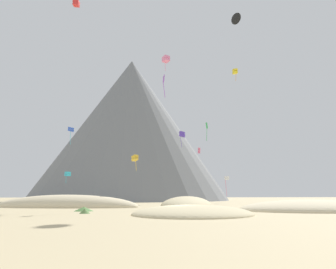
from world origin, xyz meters
TOP-DOWN VIEW (x-y plane):
  - ground_plane at (0.00, 0.00)m, footprint 400.00×400.00m
  - dune_foreground_left at (-15.48, 22.82)m, footprint 25.48×12.85m
  - dune_foreground_right at (4.99, 24.07)m, footprint 14.05×24.21m
  - dune_midground at (18.88, 7.28)m, footprint 20.83×16.85m
  - dune_back_low at (1.56, 0.40)m, footprint 16.76×18.40m
  - bush_far_left at (-8.89, 18.72)m, footprint 1.61×1.61m
  - bush_ridge_crest at (-11.03, 9.16)m, footprint 3.32×3.32m
  - bush_scatter_east at (-10.98, 20.61)m, footprint 2.60×2.60m
  - bush_near_right at (-10.23, 3.57)m, footprint 1.32×1.32m
  - bush_far_right at (3.15, 5.36)m, footprint 2.62×2.62m
  - rock_massif at (-3.94, 92.20)m, footprint 78.69×78.69m
  - kite_gold_low at (-4.18, 29.21)m, footprint 1.45×1.46m
  - kite_green_mid at (11.93, 36.97)m, footprint 0.62×0.56m
  - kite_white_low at (18.56, 44.97)m, footprint 1.09×1.09m
  - kite_red_high at (-14.83, 18.24)m, footprint 1.15×1.11m
  - kite_blue_mid at (-20.09, 50.79)m, footprint 1.56×1.54m
  - kite_cyan_low at (-19.74, 47.17)m, footprint 1.55×1.55m
  - kite_pink_high at (1.98, 30.68)m, footprint 1.73×1.76m
  - kite_black_high at (15.57, 25.13)m, footprint 1.61×2.13m
  - kite_indigo_mid at (8.10, 47.92)m, footprint 1.79×1.71m
  - kite_yellow_high at (22.64, 48.14)m, footprint 1.41×1.35m
  - kite_violet_mid at (0.60, 21.73)m, footprint 0.45×1.21m
  - kite_rainbow_low at (11.11, 41.83)m, footprint 0.39×1.25m

SIDE VIEW (x-z plane):
  - ground_plane at x=0.00m, z-range 0.00..0.00m
  - dune_foreground_left at x=-15.48m, z-range -2.08..2.08m
  - dune_foreground_right at x=4.99m, z-range -1.81..1.81m
  - dune_midground at x=18.88m, z-range -1.45..1.45m
  - dune_back_low at x=1.56m, z-range -1.04..1.04m
  - bush_far_left at x=-8.89m, z-range 0.00..0.46m
  - bush_scatter_east at x=-10.98m, z-range 0.00..0.52m
  - bush_ridge_crest at x=-11.03m, z-range 0.00..0.57m
  - bush_near_right at x=-10.23m, z-range 0.00..0.57m
  - bush_far_right at x=3.15m, z-range 0.00..0.73m
  - kite_white_low at x=18.56m, z-range 3.53..8.31m
  - kite_cyan_low at x=-19.74m, z-range 5.54..8.28m
  - kite_gold_low at x=-4.18m, z-range 7.48..10.56m
  - kite_rainbow_low at x=11.11m, z-range 11.56..13.07m
  - kite_green_mid at x=11.93m, z-range 14.70..18.92m
  - kite_indigo_mid at x=8.10m, z-range 15.12..19.29m
  - kite_blue_mid at x=-20.09m, z-range 16.06..20.66m
  - kite_violet_mid at x=0.60m, z-range 20.15..24.36m
  - rock_massif at x=-3.94m, z-range -1.76..51.89m
  - kite_pink_high at x=1.98m, z-range 28.43..31.79m
  - kite_red_high at x=-14.83m, z-range 33.75..34.76m
  - kite_yellow_high at x=22.64m, z-range 33.10..36.36m
  - kite_black_high at x=15.57m, z-range 35.96..38.35m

